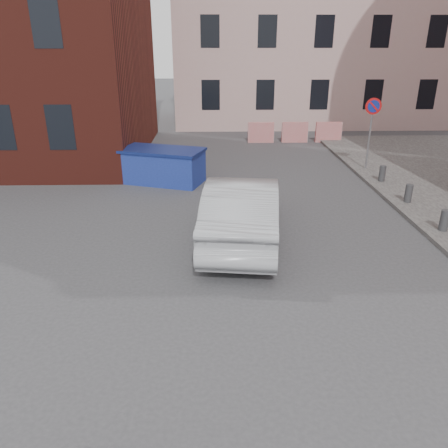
{
  "coord_description": "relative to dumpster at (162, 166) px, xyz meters",
  "views": [
    {
      "loc": [
        0.08,
        -6.82,
        4.57
      ],
      "look_at": [
        0.3,
        1.59,
        1.1
      ],
      "focal_mm": 35.0,
      "sensor_mm": 36.0,
      "label": 1
    }
  ],
  "objects": [
    {
      "name": "ground",
      "position": [
        1.71,
        -8.27,
        -0.61
      ],
      "size": [
        120.0,
        120.0,
        0.0
      ],
      "primitive_type": "plane",
      "color": "#38383A",
      "rests_on": "ground"
    },
    {
      "name": "building_pink",
      "position": [
        7.71,
        13.73,
        6.39
      ],
      "size": [
        16.0,
        8.0,
        14.0
      ],
      "primitive_type": "cube",
      "color": "beige",
      "rests_on": "ground"
    },
    {
      "name": "no_parking_sign",
      "position": [
        7.71,
        1.21,
        1.41
      ],
      "size": [
        0.6,
        0.09,
        2.65
      ],
      "color": "gray",
      "rests_on": "sidewalk"
    },
    {
      "name": "bollards",
      "position": [
        7.71,
        -4.87,
        -0.21
      ],
      "size": [
        0.22,
        9.02,
        0.55
      ],
      "color": "#3A3A3D",
      "rests_on": "sidewalk"
    },
    {
      "name": "barriers",
      "position": [
        5.91,
        6.73,
        -0.11
      ],
      "size": [
        4.7,
        0.18,
        1.0
      ],
      "color": "red",
      "rests_on": "ground"
    },
    {
      "name": "dumpster",
      "position": [
        0.0,
        0.0,
        0.0
      ],
      "size": [
        3.19,
        2.31,
        1.2
      ],
      "rotation": [
        0.0,
        0.0,
        -0.32
      ],
      "color": "#203498",
      "rests_on": "ground"
    },
    {
      "name": "silver_car",
      "position": [
        2.5,
        -4.98,
        0.2
      ],
      "size": [
        2.25,
        5.04,
        1.61
      ],
      "primitive_type": "imported",
      "rotation": [
        0.0,
        0.0,
        3.03
      ],
      "color": "#A8AAAF",
      "rests_on": "ground"
    }
  ]
}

